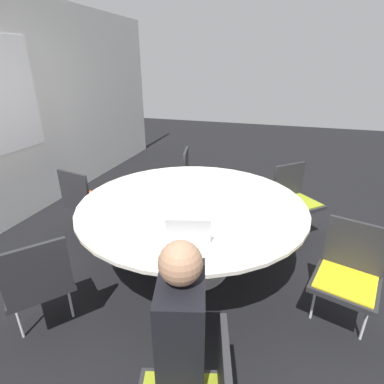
# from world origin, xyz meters

# --- Properties ---
(ground_plane) EXTENTS (16.00, 16.00, 0.00)m
(ground_plane) POSITION_xyz_m (0.00, 0.00, 0.00)
(ground_plane) COLOR black
(conference_table) EXTENTS (2.05, 2.05, 0.73)m
(conference_table) POSITION_xyz_m (0.00, 0.00, 0.62)
(conference_table) COLOR #B7B7BC
(conference_table) RESTS_ON ground_plane
(chair_1) EXTENTS (0.53, 0.54, 0.85)m
(chair_1) POSITION_xyz_m (-0.33, -1.30, 0.50)
(chair_1) COLOR #262628
(chair_1) RESTS_ON ground_plane
(chair_2) EXTENTS (0.61, 0.61, 0.85)m
(chair_2) POSITION_xyz_m (0.96, -0.93, 0.50)
(chair_2) COLOR #262628
(chair_2) RESTS_ON ground_plane
(chair_3) EXTENTS (0.52, 0.50, 0.85)m
(chair_3) POSITION_xyz_m (1.29, 0.35, 0.50)
(chair_3) COLOR #262628
(chair_3) RESTS_ON ground_plane
(chair_4) EXTENTS (0.50, 0.52, 0.85)m
(chair_4) POSITION_xyz_m (0.21, 1.32, 0.50)
(chair_4) COLOR #262628
(chair_4) RESTS_ON ground_plane
(chair_5) EXTENTS (0.61, 0.60, 0.85)m
(chair_5) POSITION_xyz_m (-1.08, 0.80, 0.50)
(chair_5) COLOR #262628
(chair_5) RESTS_ON ground_plane
(person_0) EXTENTS (0.41, 0.32, 1.20)m
(person_0) POSITION_xyz_m (-1.35, -0.35, 0.70)
(person_0) COLOR black
(person_0) RESTS_ON ground_plane
(laptop) EXTENTS (0.30, 0.36, 0.21)m
(laptop) POSITION_xyz_m (-0.63, -0.17, 0.79)
(laptop) COLOR silver
(laptop) RESTS_ON conference_table
(handbag) EXTENTS (0.36, 0.16, 0.28)m
(handbag) POSITION_xyz_m (1.25, -0.61, 0.14)
(handbag) COLOR #513319
(handbag) RESTS_ON ground_plane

